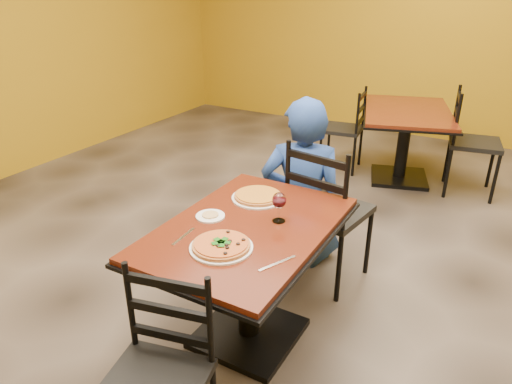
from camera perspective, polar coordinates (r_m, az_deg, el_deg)
The scene contains 17 objects.
floor at distance 3.25m, azimuth 3.66°, elevation -12.01°, with size 7.00×8.00×0.01m, color black.
wall_back at distance 6.48m, azimuth 20.88°, elevation 19.25°, with size 7.00×0.01×3.00m, color #A37912.
table_main at distance 2.57m, azimuth -0.98°, elevation -7.86°, with size 0.83×1.23×0.75m.
table_second at distance 5.00m, azimuth 17.79°, elevation 7.42°, with size 1.17×1.45×0.75m.
chair_main_far at distance 3.18m, azimuth 9.00°, elevation -2.35°, with size 0.46×0.46×1.02m, color black, non-canonical shape.
chair_second_left at distance 5.20m, azimuth 10.50°, elevation 7.54°, with size 0.40×0.40×0.89m, color black, non-canonical shape.
chair_second_right at distance 4.94m, azimuth 25.19°, elevation 5.37°, with size 0.46×0.46×1.01m, color black, non-canonical shape.
diner at distance 3.38m, azimuth 5.72°, elevation 1.43°, with size 0.61×0.40×1.23m, color navy.
plate_main at distance 2.28m, azimuth -4.27°, elevation -6.78°, with size 0.31×0.31×0.01m, color white.
pizza_main at distance 2.27m, azimuth -4.28°, elevation -6.43°, with size 0.28×0.28×0.02m, color maroon.
plate_far at distance 2.77m, azimuth 0.21°, elevation -0.72°, with size 0.31×0.31×0.01m, color white.
pizza_far at distance 2.76m, azimuth 0.21°, elevation -0.42°, with size 0.28×0.28×0.02m, color gold.
side_plate at distance 2.57m, azimuth -5.60°, elevation -2.96°, with size 0.16×0.16×0.01m, color white.
dip at distance 2.56m, azimuth -5.61°, elevation -2.78°, with size 0.09×0.09×0.01m, color tan.
wine_glass at distance 2.48m, azimuth 2.83°, elevation -1.74°, with size 0.08×0.08×0.18m, color white, non-canonical shape.
fork at distance 2.40m, azimuth -8.85°, elevation -5.39°, with size 0.01×0.19×0.00m, color silver.
knife at distance 2.16m, azimuth 2.63°, elevation -8.69°, with size 0.01×0.21×0.00m, color silver.
Camera 1 is at (1.11, -2.37, 1.94)m, focal length 32.73 mm.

